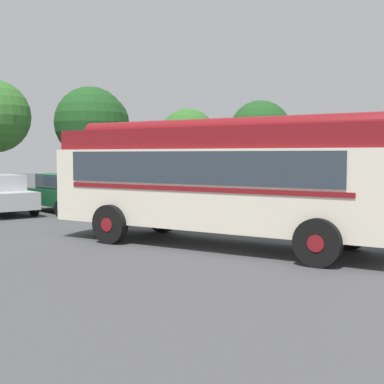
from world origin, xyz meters
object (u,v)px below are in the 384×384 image
(vintage_bus, at_px, (223,177))
(car_mid_left, at_px, (64,193))
(car_mid_right, at_px, (130,190))
(car_near_left, at_px, (1,194))
(car_far_right, at_px, (166,187))

(vintage_bus, xyz_separation_m, car_mid_left, (-0.47, 10.75, -1.05))
(vintage_bus, relative_size, car_mid_left, 2.33)
(car_mid_left, xyz_separation_m, car_mid_right, (3.24, 0.05, 0.00))
(car_mid_left, relative_size, car_mid_right, 1.01)
(vintage_bus, bearing_deg, car_mid_right, 75.64)
(vintage_bus, distance_m, car_near_left, 11.79)
(car_far_right, bearing_deg, car_near_left, -177.98)
(vintage_bus, bearing_deg, car_far_right, 65.69)
(car_mid_right, bearing_deg, car_far_right, 18.78)
(vintage_bus, relative_size, car_far_right, 2.37)
(vintage_bus, distance_m, car_mid_right, 11.20)
(car_mid_right, distance_m, car_far_right, 2.64)
(vintage_bus, xyz_separation_m, car_near_left, (-2.97, 11.36, -1.05))
(vintage_bus, distance_m, car_far_right, 12.82)
(car_mid_left, distance_m, car_mid_right, 3.24)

